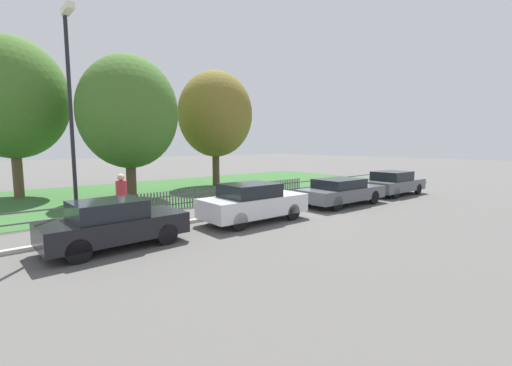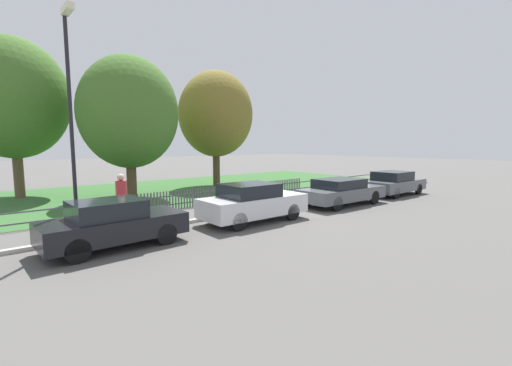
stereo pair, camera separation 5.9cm
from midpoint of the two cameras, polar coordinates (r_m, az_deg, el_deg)
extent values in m
plane|color=#565451|center=(14.63, 0.78, -4.80)|extent=(120.00, 120.00, 0.00)
cube|color=#B2ADA3|center=(14.69, 0.52, -4.52)|extent=(32.96, 0.20, 0.12)
cube|color=#33602D|center=(21.88, -14.57, -1.20)|extent=(32.96, 11.89, 0.01)
cube|color=#4C4C51|center=(16.78, -5.64, -2.53)|extent=(32.96, 0.03, 0.05)
cube|color=#4C4C51|center=(16.73, -5.66, -1.27)|extent=(32.96, 0.03, 0.05)
cube|color=#4C4C51|center=(14.32, -24.24, -3.90)|extent=(0.06, 0.03, 0.85)
cube|color=#4C4C51|center=(14.36, -23.70, -3.85)|extent=(0.06, 0.03, 0.85)
cube|color=#4C4C51|center=(14.40, -23.16, -3.80)|extent=(0.06, 0.03, 0.85)
cube|color=#4C4C51|center=(14.45, -22.63, -3.74)|extent=(0.06, 0.03, 0.85)
cube|color=#4C4C51|center=(14.49, -22.10, -3.69)|extent=(0.06, 0.03, 0.85)
cube|color=#4C4C51|center=(14.53, -21.57, -3.64)|extent=(0.06, 0.03, 0.85)
cube|color=#4C4C51|center=(14.58, -21.04, -3.58)|extent=(0.06, 0.03, 0.85)
cube|color=#4C4C51|center=(14.63, -20.52, -3.53)|extent=(0.06, 0.03, 0.85)
cube|color=#4C4C51|center=(14.67, -20.00, -3.48)|extent=(0.06, 0.03, 0.85)
cube|color=#4C4C51|center=(14.72, -19.49, -3.43)|extent=(0.06, 0.03, 0.85)
cube|color=#4C4C51|center=(14.77, -18.98, -3.37)|extent=(0.06, 0.03, 0.85)
cube|color=#4C4C51|center=(14.82, -18.47, -3.32)|extent=(0.06, 0.03, 0.85)
cube|color=#4C4C51|center=(14.88, -17.97, -3.27)|extent=(0.06, 0.03, 0.85)
cube|color=#4C4C51|center=(14.93, -17.47, -3.22)|extent=(0.06, 0.03, 0.85)
cube|color=#4C4C51|center=(14.99, -16.97, -3.16)|extent=(0.06, 0.03, 0.85)
cube|color=#4C4C51|center=(15.04, -16.47, -3.11)|extent=(0.06, 0.03, 0.85)
cube|color=#4C4C51|center=(15.10, -15.99, -3.06)|extent=(0.06, 0.03, 0.85)
cube|color=#4C4C51|center=(15.16, -15.50, -3.01)|extent=(0.06, 0.03, 0.85)
cube|color=#4C4C51|center=(15.22, -15.02, -2.96)|extent=(0.06, 0.03, 0.85)
cube|color=#4C4C51|center=(15.28, -14.54, -2.90)|extent=(0.06, 0.03, 0.85)
cube|color=#4C4C51|center=(15.34, -14.07, -2.85)|extent=(0.06, 0.03, 0.85)
cube|color=#4C4C51|center=(15.40, -13.60, -2.80)|extent=(0.06, 0.03, 0.85)
cube|color=#4C4C51|center=(15.46, -13.13, -2.75)|extent=(0.06, 0.03, 0.85)
cube|color=#4C4C51|center=(15.53, -12.67, -2.70)|extent=(0.06, 0.03, 0.85)
cube|color=#4C4C51|center=(15.59, -12.21, -2.65)|extent=(0.06, 0.03, 0.85)
cube|color=#4C4C51|center=(15.66, -11.75, -2.60)|extent=(0.06, 0.03, 0.85)
cube|color=#4C4C51|center=(15.73, -11.30, -2.55)|extent=(0.06, 0.03, 0.85)
cube|color=#4C4C51|center=(15.80, -10.86, -2.50)|extent=(0.06, 0.03, 0.85)
cube|color=#4C4C51|center=(15.87, -10.41, -2.45)|extent=(0.06, 0.03, 0.85)
cube|color=#4C4C51|center=(15.94, -9.97, -2.40)|extent=(0.06, 0.03, 0.85)
cube|color=#4C4C51|center=(16.01, -9.54, -2.36)|extent=(0.06, 0.03, 0.85)
cube|color=#4C4C51|center=(16.08, -9.11, -2.31)|extent=(0.06, 0.03, 0.85)
cube|color=#4C4C51|center=(16.15, -8.68, -2.26)|extent=(0.06, 0.03, 0.85)
cube|color=#4C4C51|center=(16.23, -8.26, -2.21)|extent=(0.06, 0.03, 0.85)
cube|color=#4C4C51|center=(16.30, -7.84, -2.16)|extent=(0.06, 0.03, 0.85)
cube|color=#4C4C51|center=(16.38, -7.42, -2.12)|extent=(0.06, 0.03, 0.85)
cube|color=#4C4C51|center=(16.46, -7.01, -2.07)|extent=(0.06, 0.03, 0.85)
cube|color=#4C4C51|center=(16.53, -6.60, -2.02)|extent=(0.06, 0.03, 0.85)
cube|color=#4C4C51|center=(16.61, -6.20, -1.98)|extent=(0.06, 0.03, 0.85)
cube|color=#4C4C51|center=(16.69, -5.80, -1.93)|extent=(0.06, 0.03, 0.85)
cube|color=#4C4C51|center=(16.77, -5.40, -1.89)|extent=(0.06, 0.03, 0.85)
cube|color=#4C4C51|center=(16.85, -5.01, -1.84)|extent=(0.06, 0.03, 0.85)
cube|color=#4C4C51|center=(16.93, -4.62, -1.80)|extent=(0.06, 0.03, 0.85)
cube|color=#4C4C51|center=(17.02, -4.24, -1.75)|extent=(0.06, 0.03, 0.85)
cube|color=#4C4C51|center=(17.10, -3.85, -1.71)|extent=(0.06, 0.03, 0.85)
cube|color=#4C4C51|center=(17.18, -3.48, -1.67)|extent=(0.06, 0.03, 0.85)
cube|color=#4C4C51|center=(17.27, -3.10, -1.62)|extent=(0.06, 0.03, 0.85)
cube|color=#4C4C51|center=(17.35, -2.73, -1.58)|extent=(0.06, 0.03, 0.85)
cube|color=#4C4C51|center=(17.44, -2.37, -1.54)|extent=(0.06, 0.03, 0.85)
cube|color=#4C4C51|center=(17.53, -2.00, -1.50)|extent=(0.06, 0.03, 0.85)
cube|color=#4C4C51|center=(17.62, -1.64, -1.45)|extent=(0.06, 0.03, 0.85)
cube|color=#4C4C51|center=(17.70, -1.29, -1.41)|extent=(0.06, 0.03, 0.85)
cube|color=#4C4C51|center=(17.79, -0.94, -1.37)|extent=(0.06, 0.03, 0.85)
cube|color=#4C4C51|center=(17.88, -0.59, -1.33)|extent=(0.06, 0.03, 0.85)
cube|color=#4C4C51|center=(17.97, -0.24, -1.29)|extent=(0.06, 0.03, 0.85)
cube|color=#4C4C51|center=(18.06, 0.10, -1.25)|extent=(0.06, 0.03, 0.85)
cube|color=#4C4C51|center=(18.16, 0.44, -1.21)|extent=(0.06, 0.03, 0.85)
cube|color=#4C4C51|center=(18.25, 0.77, -1.17)|extent=(0.06, 0.03, 0.85)
cube|color=#4C4C51|center=(18.34, 1.10, -1.13)|extent=(0.06, 0.03, 0.85)
cube|color=#4C4C51|center=(18.43, 1.43, -1.09)|extent=(0.06, 0.03, 0.85)
cube|color=#4C4C51|center=(18.53, 1.75, -1.06)|extent=(0.06, 0.03, 0.85)
cube|color=#4C4C51|center=(18.62, 2.08, -1.02)|extent=(0.06, 0.03, 0.85)
cube|color=#4C4C51|center=(18.72, 2.39, -0.98)|extent=(0.06, 0.03, 0.85)
cube|color=#4C4C51|center=(18.81, 2.71, -0.94)|extent=(0.06, 0.03, 0.85)
cube|color=#4C4C51|center=(18.91, 3.02, -0.91)|extent=(0.06, 0.03, 0.85)
cube|color=#4C4C51|center=(19.01, 3.33, -0.87)|extent=(0.06, 0.03, 0.85)
cube|color=#4C4C51|center=(19.11, 3.63, -0.83)|extent=(0.06, 0.03, 0.85)
cube|color=#4C4C51|center=(19.20, 3.94, -0.80)|extent=(0.06, 0.03, 0.85)
cube|color=#4C4C51|center=(19.30, 4.24, -0.76)|extent=(0.06, 0.03, 0.85)
cube|color=#4C4C51|center=(19.40, 4.53, -0.73)|extent=(0.06, 0.03, 0.85)
cube|color=#4C4C51|center=(19.50, 4.82, -0.69)|extent=(0.06, 0.03, 0.85)
cube|color=#4C4C51|center=(19.60, 5.11, -0.66)|extent=(0.06, 0.03, 0.85)
cube|color=#4C4C51|center=(19.70, 5.40, -0.62)|extent=(0.06, 0.03, 0.85)
cube|color=#4C4C51|center=(19.80, 5.69, -0.59)|extent=(0.06, 0.03, 0.85)
cube|color=#4C4C51|center=(19.91, 5.97, -0.56)|extent=(0.06, 0.03, 0.85)
cube|color=#4C4C51|center=(20.01, 6.24, -0.52)|extent=(0.06, 0.03, 0.85)
cube|color=#4C4C51|center=(20.11, 6.52, -0.49)|extent=(0.06, 0.03, 0.85)
cube|color=#4C4C51|center=(20.21, 6.79, -0.46)|extent=(0.06, 0.03, 0.85)
cube|color=#4C4C51|center=(20.32, 7.06, -0.43)|extent=(0.06, 0.03, 0.85)
cube|color=#4C4C51|center=(20.42, 7.33, -0.39)|extent=(0.06, 0.03, 0.85)
cube|color=black|center=(10.39, -22.29, -6.85)|extent=(3.82, 1.73, 0.60)
cube|color=black|center=(10.22, -23.42, -4.01)|extent=(1.85, 1.51, 0.49)
cylinder|color=black|center=(11.54, -18.01, -6.66)|extent=(0.62, 0.16, 0.62)
cylinder|color=black|center=(10.24, -14.55, -8.23)|extent=(0.62, 0.16, 0.62)
cylinder|color=black|center=(10.83, -29.49, -8.06)|extent=(0.62, 0.16, 0.62)
cylinder|color=black|center=(9.43, -27.44, -10.05)|extent=(0.62, 0.16, 0.62)
cube|color=silver|center=(12.73, -0.25, -3.73)|extent=(4.09, 1.80, 0.69)
cube|color=black|center=(12.51, -0.97, -1.19)|extent=(1.98, 1.58, 0.48)
cylinder|color=black|center=(14.16, 1.71, -3.90)|extent=(0.63, 0.15, 0.62)
cylinder|color=black|center=(13.04, 6.25, -4.84)|extent=(0.63, 0.15, 0.62)
cylinder|color=black|center=(12.69, -6.93, -5.18)|extent=(0.63, 0.15, 0.62)
cylinder|color=black|center=(11.42, -2.69, -6.45)|extent=(0.63, 0.15, 0.62)
cube|color=#51565B|center=(16.65, 14.24, -1.67)|extent=(4.60, 1.96, 0.56)
cube|color=black|center=(16.41, 13.80, -0.06)|extent=(2.24, 1.69, 0.42)
cylinder|color=black|center=(18.29, 14.83, -1.70)|extent=(0.65, 0.16, 0.65)
cylinder|color=black|center=(17.37, 19.21, -2.28)|extent=(0.65, 0.16, 0.65)
cylinder|color=black|center=(16.14, 8.84, -2.63)|extent=(0.65, 0.16, 0.65)
cylinder|color=black|center=(15.09, 13.46, -3.38)|extent=(0.65, 0.16, 0.65)
cube|color=#51565B|center=(20.83, 22.07, -0.33)|extent=(4.12, 1.84, 0.59)
cube|color=black|center=(20.60, 21.86, 1.12)|extent=(1.99, 1.63, 0.49)
cylinder|color=black|center=(22.35, 21.74, -0.52)|extent=(0.61, 0.15, 0.61)
cylinder|color=black|center=(21.63, 25.54, -0.92)|extent=(0.61, 0.15, 0.61)
cylinder|color=black|center=(20.17, 18.29, -1.10)|extent=(0.61, 0.15, 0.61)
cylinder|color=black|center=(19.37, 22.38, -1.57)|extent=(0.61, 0.15, 0.61)
cylinder|color=black|center=(15.95, -0.63, -2.90)|extent=(0.53, 0.12, 0.52)
cylinder|color=black|center=(15.19, -4.58, -3.40)|extent=(0.53, 0.12, 0.52)
ellipsoid|color=black|center=(15.50, -2.56, -1.85)|extent=(1.77, 0.81, 0.84)
ellipsoid|color=black|center=(15.71, -1.35, -0.91)|extent=(0.44, 0.94, 0.39)
cylinder|color=brown|center=(22.19, -34.84, 2.49)|extent=(0.49, 0.49, 3.52)
ellipsoid|color=#426B28|center=(22.29, -35.43, 11.46)|extent=(5.46, 5.46, 6.28)
cylinder|color=brown|center=(19.17, -19.99, 1.90)|extent=(0.50, 0.50, 2.91)
ellipsoid|color=#426B28|center=(19.19, -20.35, 10.99)|extent=(5.02, 5.02, 5.77)
cylinder|color=brown|center=(23.48, -6.56, 3.51)|extent=(0.47, 0.47, 3.29)
ellipsoid|color=olive|center=(23.53, -6.66, 11.34)|extent=(4.96, 4.96, 5.70)
cylinder|color=slate|center=(12.94, -21.82, -4.76)|extent=(0.17, 0.17, 0.89)
cylinder|color=slate|center=(13.02, -20.73, -4.65)|extent=(0.17, 0.17, 0.89)
cylinder|color=#B73338|center=(12.85, -21.42, -1.20)|extent=(0.38, 0.38, 0.71)
sphere|color=beige|center=(12.80, -21.51, 0.91)|extent=(0.24, 0.24, 0.24)
cylinder|color=black|center=(11.57, -28.24, 7.58)|extent=(0.11, 0.11, 6.49)
cube|color=beige|center=(11.82, -28.81, 24.07)|extent=(0.20, 0.76, 0.18)
camera|label=1|loc=(0.03, -89.89, 0.01)|focal=24.00mm
camera|label=2|loc=(0.03, 90.11, -0.01)|focal=24.00mm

